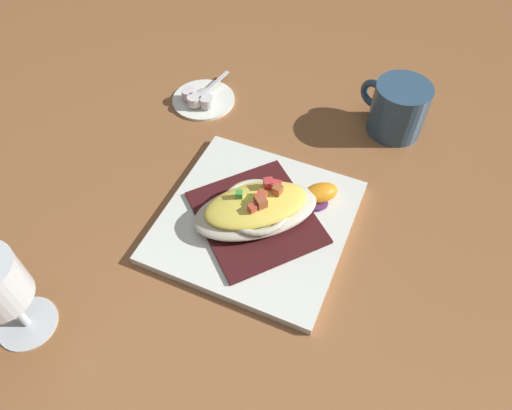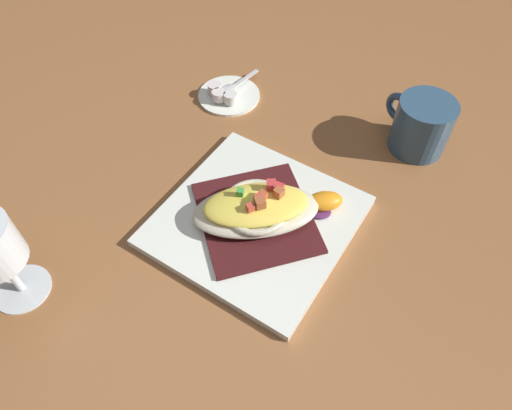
# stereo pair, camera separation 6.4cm
# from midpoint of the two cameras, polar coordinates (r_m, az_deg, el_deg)

# --- Properties ---
(ground_plane) EXTENTS (2.60, 2.60, 0.00)m
(ground_plane) POSITION_cam_midpoint_polar(r_m,az_deg,el_deg) (0.67, -2.71, -2.47)
(ground_plane) COLOR #955E35
(square_plate) EXTENTS (0.28, 0.28, 0.01)m
(square_plate) POSITION_cam_midpoint_polar(r_m,az_deg,el_deg) (0.67, -2.73, -2.13)
(square_plate) COLOR white
(square_plate) RESTS_ON ground_plane
(folded_napkin) EXTENTS (0.22, 0.22, 0.01)m
(folded_napkin) POSITION_cam_midpoint_polar(r_m,az_deg,el_deg) (0.66, -2.76, -1.64)
(folded_napkin) COLOR #431517
(folded_napkin) RESTS_ON square_plate
(gratin_dish) EXTENTS (0.20, 0.17, 0.05)m
(gratin_dish) POSITION_cam_midpoint_polar(r_m,az_deg,el_deg) (0.64, -2.81, -0.55)
(gratin_dish) COLOR beige
(gratin_dish) RESTS_ON folded_napkin
(orange_garnish) EXTENTS (0.07, 0.06, 0.02)m
(orange_garnish) POSITION_cam_midpoint_polar(r_m,az_deg,el_deg) (0.68, 4.93, 1.13)
(orange_garnish) COLOR #552757
(orange_garnish) RESTS_ON square_plate
(coffee_mug) EXTENTS (0.11, 0.09, 0.09)m
(coffee_mug) POSITION_cam_midpoint_polar(r_m,az_deg,el_deg) (0.80, 14.54, 10.84)
(coffee_mug) COLOR #31506B
(coffee_mug) RESTS_ON ground_plane
(creamer_saucer) EXTENTS (0.11, 0.11, 0.01)m
(creamer_saucer) POSITION_cam_midpoint_polar(r_m,az_deg,el_deg) (0.86, -8.55, 12.52)
(creamer_saucer) COLOR white
(creamer_saucer) RESTS_ON ground_plane
(spoon) EXTENTS (0.04, 0.10, 0.01)m
(spoon) POSITION_cam_midpoint_polar(r_m,az_deg,el_deg) (0.86, -8.45, 13.19)
(spoon) COLOR silver
(spoon) RESTS_ON creamer_saucer
(creamer_cup_0) EXTENTS (0.02, 0.02, 0.02)m
(creamer_cup_0) POSITION_cam_midpoint_polar(r_m,az_deg,el_deg) (0.86, -10.35, 13.01)
(creamer_cup_0) COLOR white
(creamer_cup_0) RESTS_ON creamer_saucer
(creamer_cup_1) EXTENTS (0.02, 0.02, 0.02)m
(creamer_cup_1) POSITION_cam_midpoint_polar(r_m,az_deg,el_deg) (0.84, -9.70, 12.26)
(creamer_cup_1) COLOR white
(creamer_cup_1) RESTS_ON creamer_saucer
(creamer_cup_2) EXTENTS (0.02, 0.02, 0.02)m
(creamer_cup_2) POSITION_cam_midpoint_polar(r_m,az_deg,el_deg) (0.84, -8.24, 12.20)
(creamer_cup_2) COLOR white
(creamer_cup_2) RESTS_ON creamer_saucer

